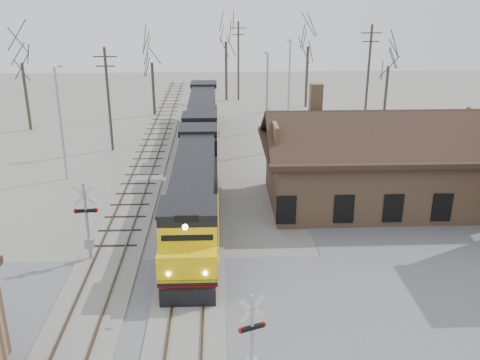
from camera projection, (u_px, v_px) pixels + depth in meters
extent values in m
plane|color=gray|center=(188.00, 306.00, 24.77)|extent=(140.00, 140.00, 0.00)
cube|color=slate|center=(188.00, 306.00, 24.76)|extent=(60.00, 9.00, 0.03)
cube|color=gray|center=(198.00, 188.00, 38.81)|extent=(3.40, 90.00, 0.12)
cube|color=#473323|center=(189.00, 187.00, 38.75)|extent=(0.08, 90.00, 0.14)
cube|color=#473323|center=(208.00, 187.00, 38.80)|extent=(0.08, 90.00, 0.14)
cube|color=gray|center=(136.00, 189.00, 38.64)|extent=(3.40, 90.00, 0.12)
cube|color=#473323|center=(126.00, 188.00, 38.57)|extent=(0.08, 90.00, 0.14)
cube|color=#473323|center=(146.00, 188.00, 38.63)|extent=(0.08, 90.00, 0.14)
cube|color=#A07352|center=(375.00, 175.00, 35.80)|extent=(14.00, 8.00, 4.00)
cube|color=black|center=(378.00, 145.00, 35.07)|extent=(15.20, 9.20, 0.30)
cube|color=black|center=(390.00, 140.00, 32.57)|extent=(15.00, 4.71, 2.66)
cube|color=black|center=(370.00, 121.00, 36.88)|extent=(15.00, 4.71, 2.66)
cube|color=#A07352|center=(316.00, 100.00, 35.39)|extent=(0.80, 0.80, 2.20)
cube|color=black|center=(191.00, 263.00, 27.58)|extent=(2.31, 3.69, 0.92)
cube|color=black|center=(198.00, 182.00, 38.82)|extent=(2.31, 3.69, 0.92)
cube|color=black|center=(195.00, 204.00, 32.95)|extent=(2.77, 18.44, 0.32)
cube|color=maroon|center=(195.00, 207.00, 33.02)|extent=(2.79, 18.44, 0.11)
cube|color=black|center=(195.00, 176.00, 33.53)|extent=(2.40, 13.37, 2.58)
cube|color=black|center=(189.00, 232.00, 26.05)|extent=(2.77, 2.58, 2.58)
cube|color=yellow|center=(188.00, 262.00, 24.85)|extent=(2.77, 1.66, 1.29)
cube|color=black|center=(188.00, 298.00, 24.46)|extent=(2.58, 0.25, 0.92)
cylinder|color=#FFF2CC|center=(185.00, 227.00, 23.31)|extent=(0.26, 0.10, 0.26)
cube|color=black|center=(201.00, 153.00, 45.34)|extent=(2.31, 3.69, 0.92)
cube|color=black|center=(204.00, 120.00, 56.58)|extent=(2.31, 3.69, 0.92)
cube|color=black|center=(203.00, 127.00, 50.71)|extent=(2.77, 18.44, 0.32)
cube|color=maroon|center=(203.00, 129.00, 50.78)|extent=(2.79, 18.44, 0.11)
cube|color=black|center=(202.00, 110.00, 51.29)|extent=(2.40, 13.37, 2.58)
cube|color=black|center=(200.00, 131.00, 43.81)|extent=(2.77, 2.58, 2.58)
cube|color=black|center=(200.00, 146.00, 42.62)|extent=(2.77, 1.66, 1.29)
cube|color=black|center=(200.00, 166.00, 42.22)|extent=(2.58, 0.25, 0.92)
cylinder|color=#A5A8AD|center=(252.00, 341.00, 19.31)|extent=(0.13, 0.13, 3.82)
cube|color=silver|center=(252.00, 309.00, 18.85)|extent=(0.94, 0.40, 1.00)
cube|color=silver|center=(252.00, 309.00, 18.85)|extent=(0.94, 0.40, 1.00)
cube|color=black|center=(252.00, 328.00, 19.11)|extent=(0.85, 0.45, 0.14)
cylinder|color=#B20C0C|center=(241.00, 330.00, 18.95)|extent=(0.24, 0.16, 0.23)
cylinder|color=#B20C0C|center=(263.00, 325.00, 19.27)|extent=(0.24, 0.16, 0.23)
cylinder|color=#A5A8AD|center=(87.00, 222.00, 28.14)|extent=(0.16, 0.16, 4.46)
cube|color=silver|center=(84.00, 195.00, 27.60)|extent=(1.17, 0.12, 1.17)
cube|color=silver|center=(84.00, 195.00, 27.60)|extent=(1.17, 0.12, 1.17)
cube|color=black|center=(86.00, 211.00, 27.91)|extent=(1.01, 0.22, 0.17)
cylinder|color=#B20C0C|center=(96.00, 210.00, 27.96)|extent=(0.27, 0.10, 0.27)
cylinder|color=#B20C0C|center=(76.00, 211.00, 27.86)|extent=(0.27, 0.10, 0.27)
cube|color=#A5A8AD|center=(89.00, 243.00, 28.56)|extent=(0.45, 0.33, 0.56)
cylinder|color=#A5A8AD|center=(61.00, 125.00, 39.44)|extent=(0.18, 0.18, 8.48)
cylinder|color=#A5A8AD|center=(58.00, 67.00, 38.86)|extent=(0.12, 1.80, 0.12)
cube|color=#A5A8AD|center=(61.00, 66.00, 39.64)|extent=(0.25, 0.50, 0.12)
cylinder|color=#A5A8AD|center=(267.00, 105.00, 45.55)|extent=(0.18, 0.18, 8.69)
cylinder|color=#A5A8AD|center=(267.00, 53.00, 44.92)|extent=(0.12, 1.80, 0.12)
cube|color=#A5A8AD|center=(266.00, 53.00, 45.71)|extent=(0.25, 0.50, 0.12)
cylinder|color=#A5A8AD|center=(289.00, 85.00, 53.98)|extent=(0.18, 0.18, 8.87)
cylinder|color=#A5A8AD|center=(289.00, 40.00, 53.32)|extent=(0.12, 1.80, 0.12)
cube|color=#A5A8AD|center=(288.00, 40.00, 54.11)|extent=(0.25, 0.50, 0.12)
cylinder|color=#382D23|center=(109.00, 100.00, 46.45)|extent=(0.24, 0.24, 9.05)
cube|color=#382D23|center=(105.00, 57.00, 45.17)|extent=(2.00, 0.10, 0.10)
cube|color=#382D23|center=(106.00, 66.00, 45.44)|extent=(1.60, 0.10, 0.10)
cylinder|color=#382D23|center=(238.00, 61.00, 67.05)|extent=(0.24, 0.24, 9.73)
cube|color=#382D23|center=(238.00, 28.00, 65.65)|extent=(2.00, 0.10, 0.10)
cube|color=#382D23|center=(238.00, 35.00, 65.92)|extent=(1.60, 0.10, 0.10)
cylinder|color=#382D23|center=(368.00, 80.00, 52.02)|extent=(0.24, 0.24, 10.47)
cube|color=#382D23|center=(372.00, 33.00, 50.48)|extent=(2.00, 0.10, 0.10)
cube|color=#382D23|center=(371.00, 42.00, 50.76)|extent=(1.60, 0.10, 0.10)
cylinder|color=#382D23|center=(26.00, 97.00, 53.56)|extent=(0.32, 0.32, 6.73)
cylinder|color=#382D23|center=(153.00, 89.00, 59.81)|extent=(0.32, 0.32, 5.88)
cylinder|color=#382D23|center=(226.00, 71.00, 67.45)|extent=(0.32, 0.32, 7.30)
cylinder|color=#382D23|center=(307.00, 77.00, 63.78)|extent=(0.32, 0.32, 7.14)
cylinder|color=#382D23|center=(386.00, 93.00, 58.03)|extent=(0.32, 0.32, 5.77)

